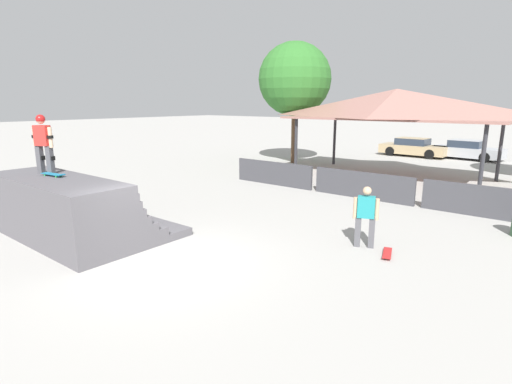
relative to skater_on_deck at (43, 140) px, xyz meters
The scene contains 11 objects.
ground_plane 5.14m from the skater_on_deck, ahead, with size 160.00×160.00×0.00m, color #A3A09B.
quarter_pipe_ramp 2.12m from the skater_on_deck, ahead, with size 4.95×3.37×1.72m.
skater_on_deck is the anchor object (origin of this frame).
skateboard_on_deck 1.05m from the skater_on_deck, ahead, with size 0.87×0.32×0.09m.
bystander_walking 9.01m from the skater_on_deck, 30.78° to the left, with size 0.64×0.36×1.61m.
skateboard_on_ground 9.70m from the skater_on_deck, 27.31° to the left, with size 0.45×0.84×0.09m.
barrier_fence 11.13m from the skater_on_deck, 61.39° to the left, with size 12.71×0.12×1.05m.
pavilion_shelter 15.46m from the skater_on_deck, 73.31° to the left, with size 10.22×4.98×4.34m.
tree_far_back 16.23m from the skater_on_deck, 97.97° to the left, with size 4.38×4.38×7.25m.
parked_car_tan 23.96m from the skater_on_deck, 83.61° to the left, with size 4.51×1.92×1.27m.
parked_car_silver 25.19m from the skater_on_deck, 76.33° to the left, with size 4.41×2.22×1.27m.
Camera 1 is at (7.21, -5.46, 3.69)m, focal length 28.00 mm.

